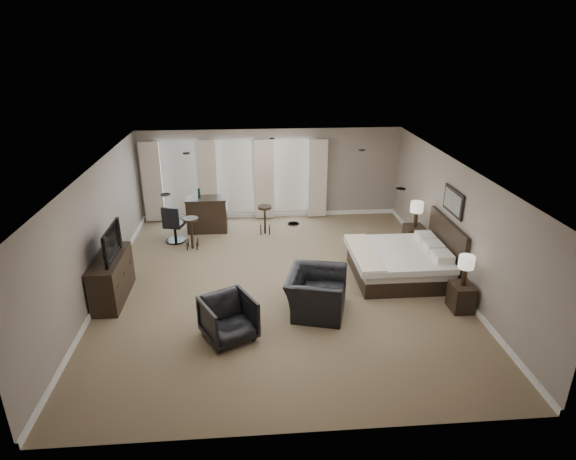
{
  "coord_description": "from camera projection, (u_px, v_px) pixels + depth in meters",
  "views": [
    {
      "loc": [
        -0.58,
        -9.26,
        5.05
      ],
      "look_at": [
        0.2,
        0.4,
        1.1
      ],
      "focal_mm": 30.0,
      "sensor_mm": 36.0,
      "label": 1
    }
  ],
  "objects": [
    {
      "name": "bar_counter",
      "position": [
        207.0,
        214.0,
        13.14
      ],
      "size": [
        1.11,
        0.58,
        0.97
      ],
      "primitive_type": "cube",
      "color": "black",
      "rests_on": "ground"
    },
    {
      "name": "desk_chair",
      "position": [
        174.0,
        223.0,
        12.46
      ],
      "size": [
        0.63,
        0.63,
        1.01
      ],
      "primitive_type": "cube",
      "rotation": [
        0.0,
        0.0,
        2.89
      ],
      "color": "black",
      "rests_on": "ground"
    },
    {
      "name": "bar_stool_left",
      "position": [
        192.0,
        233.0,
        12.09
      ],
      "size": [
        0.41,
        0.41,
        0.82
      ],
      "primitive_type": "cube",
      "rotation": [
        0.0,
        0.0,
        -0.05
      ],
      "color": "black",
      "rests_on": "ground"
    },
    {
      "name": "window_bay",
      "position": [
        236.0,
        179.0,
        13.76
      ],
      "size": [
        5.25,
        0.2,
        2.3
      ],
      "color": "silver",
      "rests_on": "room"
    },
    {
      "name": "armchair_near",
      "position": [
        316.0,
        286.0,
        9.27
      ],
      "size": [
        1.11,
        1.41,
        1.08
      ],
      "primitive_type": "imported",
      "rotation": [
        0.0,
        0.0,
        1.3
      ],
      "color": "black",
      "rests_on": "ground"
    },
    {
      "name": "room",
      "position": [
        280.0,
        229.0,
        10.0
      ],
      "size": [
        7.6,
        8.6,
        2.64
      ],
      "color": "brown",
      "rests_on": "ground"
    },
    {
      "name": "tv",
      "position": [
        108.0,
        254.0,
        9.56
      ],
      "size": [
        0.65,
        1.12,
        0.15
      ],
      "primitive_type": "imported",
      "rotation": [
        0.0,
        0.0,
        1.57
      ],
      "color": "black",
      "rests_on": "dresser"
    },
    {
      "name": "bed",
      "position": [
        397.0,
        250.0,
        10.55
      ],
      "size": [
        2.07,
        1.98,
        1.32
      ],
      "primitive_type": "cube",
      "color": "silver",
      "rests_on": "ground"
    },
    {
      "name": "nightstand_far",
      "position": [
        414.0,
        238.0,
        12.09
      ],
      "size": [
        0.45,
        0.56,
        0.61
      ],
      "primitive_type": "cube",
      "color": "black",
      "rests_on": "ground"
    },
    {
      "name": "lamp_far",
      "position": [
        416.0,
        214.0,
        11.85
      ],
      "size": [
        0.32,
        0.32,
        0.65
      ],
      "primitive_type": "cube",
      "color": "beige",
      "rests_on": "nightstand_far"
    },
    {
      "name": "wall_art",
      "position": [
        453.0,
        202.0,
        10.22
      ],
      "size": [
        0.04,
        0.96,
        0.56
      ],
      "primitive_type": "cube",
      "color": "slate",
      "rests_on": "room"
    },
    {
      "name": "dresser",
      "position": [
        112.0,
        278.0,
        9.76
      ],
      "size": [
        0.52,
        1.6,
        0.93
      ],
      "primitive_type": "cube",
      "color": "black",
      "rests_on": "ground"
    },
    {
      "name": "armchair_far",
      "position": [
        228.0,
        317.0,
        8.47
      ],
      "size": [
        1.11,
        1.09,
        0.87
      ],
      "primitive_type": "imported",
      "rotation": [
        0.0,
        0.0,
        0.47
      ],
      "color": "black",
      "rests_on": "ground"
    },
    {
      "name": "lamp_near",
      "position": [
        465.0,
        271.0,
        9.21
      ],
      "size": [
        0.3,
        0.3,
        0.62
      ],
      "primitive_type": "cube",
      "color": "beige",
      "rests_on": "nightstand_near"
    },
    {
      "name": "bar_stool_right",
      "position": [
        265.0,
        220.0,
        13.01
      ],
      "size": [
        0.46,
        0.46,
        0.78
      ],
      "primitive_type": "cube",
      "rotation": [
        0.0,
        0.0,
        0.28
      ],
      "color": "black",
      "rests_on": "ground"
    },
    {
      "name": "nightstand_near",
      "position": [
        461.0,
        297.0,
        9.43
      ],
      "size": [
        0.41,
        0.5,
        0.54
      ],
      "primitive_type": "cube",
      "color": "black",
      "rests_on": "ground"
    }
  ]
}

